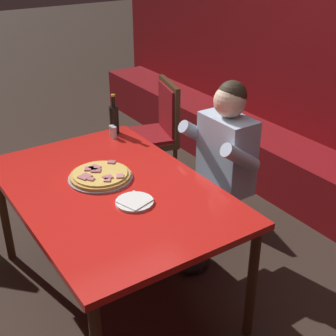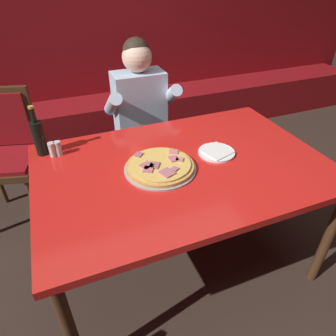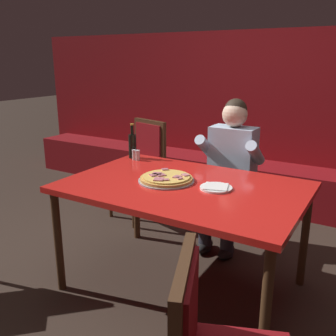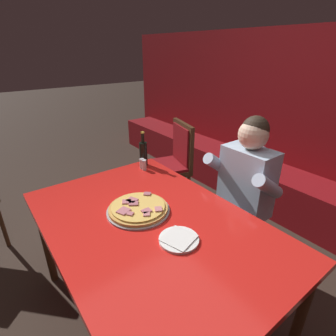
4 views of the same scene
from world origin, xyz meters
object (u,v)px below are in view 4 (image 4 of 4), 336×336
(main_dining_table, at_px, (151,231))
(beer_bottle, at_px, (143,153))
(pizza, at_px, (138,209))
(shaker_oregano, at_px, (142,164))
(diner_seated_blue_shirt, at_px, (238,193))
(shaker_red_pepper_flakes, at_px, (144,165))
(dining_chair_side_aisle, at_px, (172,160))
(plate_white_paper, at_px, (179,239))

(main_dining_table, xyz_separation_m, beer_bottle, (-0.71, 0.40, 0.18))
(main_dining_table, distance_m, pizza, 0.16)
(main_dining_table, relative_size, pizza, 4.09)
(shaker_oregano, bearing_deg, main_dining_table, -28.11)
(beer_bottle, height_order, diner_seated_blue_shirt, diner_seated_blue_shirt)
(shaker_oregano, distance_m, shaker_red_pepper_flakes, 0.03)
(diner_seated_blue_shirt, bearing_deg, dining_chair_side_aisle, 171.13)
(shaker_red_pepper_flakes, bearing_deg, dining_chair_side_aisle, 122.52)
(main_dining_table, relative_size, shaker_oregano, 18.35)
(pizza, bearing_deg, main_dining_table, 0.87)
(shaker_red_pepper_flakes, bearing_deg, beer_bottle, 150.07)
(main_dining_table, distance_m, shaker_oregano, 0.75)
(pizza, height_order, shaker_red_pepper_flakes, shaker_red_pepper_flakes)
(main_dining_table, xyz_separation_m, pizza, (-0.13, -0.00, 0.09))
(pizza, height_order, dining_chair_side_aisle, dining_chair_side_aisle)
(plate_white_paper, bearing_deg, pizza, -175.20)
(main_dining_table, relative_size, diner_seated_blue_shirt, 1.24)
(diner_seated_blue_shirt, bearing_deg, beer_bottle, -153.00)
(shaker_red_pepper_flakes, xyz_separation_m, diner_seated_blue_shirt, (0.64, 0.42, -0.11))
(main_dining_table, height_order, pizza, pizza)
(shaker_red_pepper_flakes, bearing_deg, shaker_oregano, -177.96)
(diner_seated_blue_shirt, bearing_deg, main_dining_table, -91.31)
(beer_bottle, xyz_separation_m, shaker_red_pepper_flakes, (0.09, -0.05, -0.07))
(pizza, distance_m, beer_bottle, 0.70)
(beer_bottle, bearing_deg, plate_white_paper, -21.74)
(pizza, relative_size, diner_seated_blue_shirt, 0.30)
(shaker_red_pepper_flakes, distance_m, diner_seated_blue_shirt, 0.77)
(pizza, bearing_deg, shaker_red_pepper_flakes, 144.12)
(shaker_oregano, relative_size, diner_seated_blue_shirt, 0.07)
(pizza, bearing_deg, plate_white_paper, 4.80)
(shaker_oregano, height_order, diner_seated_blue_shirt, diner_seated_blue_shirt)
(main_dining_table, xyz_separation_m, dining_chair_side_aisle, (-0.99, 0.92, -0.12))
(shaker_oregano, bearing_deg, pizza, -34.05)
(plate_white_paper, bearing_deg, dining_chair_side_aisle, 143.50)
(main_dining_table, bearing_deg, shaker_oregano, 151.89)
(shaker_red_pepper_flakes, height_order, dining_chair_side_aisle, dining_chair_side_aisle)
(main_dining_table, distance_m, shaker_red_pepper_flakes, 0.72)
(plate_white_paper, relative_size, shaker_oregano, 2.44)
(plate_white_paper, bearing_deg, shaker_oregano, 159.93)
(dining_chair_side_aisle, bearing_deg, shaker_red_pepper_flakes, -57.48)
(pizza, relative_size, dining_chair_side_aisle, 0.39)
(plate_white_paper, height_order, diner_seated_blue_shirt, diner_seated_blue_shirt)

